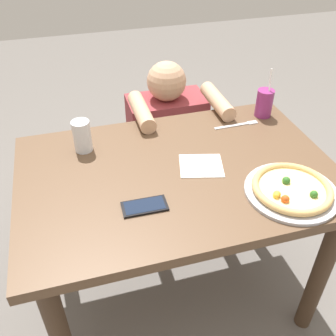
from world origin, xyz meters
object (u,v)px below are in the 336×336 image
object	(u,v)px
cell_phone	(145,206)
diner_seated	(167,149)
fork	(238,125)
pizza_near	(292,190)
water_cup_clear	(82,136)
drink_cup_colored	(264,103)

from	to	relation	value
cell_phone	diner_seated	size ratio (longest dim) A/B	0.17
fork	diner_seated	xyz separation A→B (m)	(-0.21, 0.40, -0.35)
pizza_near	fork	world-z (taller)	pizza_near
water_cup_clear	fork	distance (m)	0.67
fork	diner_seated	world-z (taller)	diner_seated
pizza_near	drink_cup_colored	distance (m)	0.54
drink_cup_colored	diner_seated	size ratio (longest dim) A/B	0.24
fork	cell_phone	size ratio (longest dim) A/B	1.34
fork	drink_cup_colored	bearing A→B (deg)	19.73
pizza_near	diner_seated	world-z (taller)	diner_seated
drink_cup_colored	water_cup_clear	size ratio (longest dim) A/B	1.70
drink_cup_colored	diner_seated	bearing A→B (deg)	135.74
drink_cup_colored	cell_phone	distance (m)	0.79
drink_cup_colored	fork	size ratio (longest dim) A/B	1.08
pizza_near	drink_cup_colored	xyz separation A→B (m)	(0.16, 0.52, 0.05)
water_cup_clear	diner_seated	world-z (taller)	diner_seated
fork	diner_seated	size ratio (longest dim) A/B	0.22
water_cup_clear	cell_phone	world-z (taller)	water_cup_clear
water_cup_clear	fork	world-z (taller)	water_cup_clear
drink_cup_colored	water_cup_clear	world-z (taller)	drink_cup_colored
drink_cup_colored	water_cup_clear	bearing A→B (deg)	-176.13
pizza_near	fork	xyz separation A→B (m)	(0.01, 0.46, -0.02)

